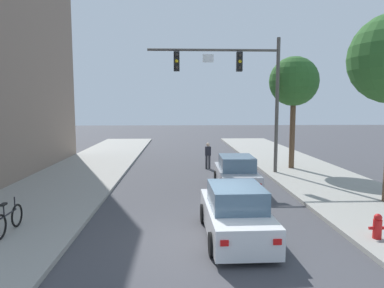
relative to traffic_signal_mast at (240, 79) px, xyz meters
name	(u,v)px	position (x,y,z in m)	size (l,w,h in m)	color
ground_plane	(211,240)	(-2.51, -9.56, -5.38)	(120.00, 120.00, 0.00)	#424247
traffic_signal_mast	(240,79)	(0.00, 0.00, 0.00)	(7.30, 0.38, 7.50)	#514C47
car_lead_silver	(236,174)	(-0.75, -3.44, -4.65)	(1.91, 4.28, 1.60)	#B7B7BC
car_following_white	(235,214)	(-1.77, -9.34, -4.65)	(1.89, 4.27, 1.60)	silver
pedestrian_crossing_road	(208,154)	(-1.61, 1.89, -4.46)	(0.36, 0.22, 1.64)	#333338
bicycle_leaning	(9,220)	(-8.50, -9.11, -4.84)	(0.12, 1.77, 0.98)	black
fire_hydrant	(377,226)	(2.20, -9.98, -4.87)	(0.48, 0.24, 0.72)	red
street_tree_second	(294,82)	(3.44, 1.28, -0.06)	(2.92, 2.92, 6.68)	brown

